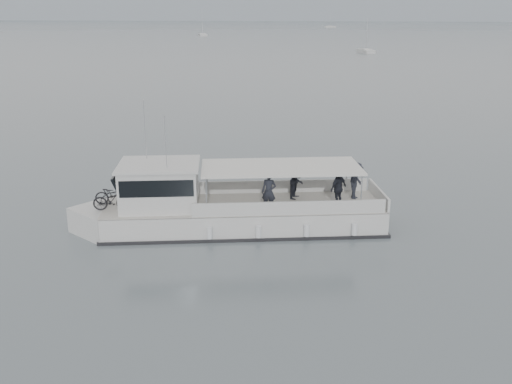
# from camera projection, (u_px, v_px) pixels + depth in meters

# --- Properties ---
(ground) EXTENTS (1400.00, 1400.00, 0.00)m
(ground) POSITION_uv_depth(u_px,v_px,m) (316.00, 209.00, 26.07)
(ground) COLOR slate
(ground) RESTS_ON ground
(headland) EXTENTS (1400.00, 90.00, 28.00)m
(headland) POSITION_uv_depth(u_px,v_px,m) (361.00, 6.00, 547.37)
(headland) COLOR #939EA8
(headland) RESTS_ON ground
(tour_boat) EXTENTS (12.99, 5.84, 5.44)m
(tour_boat) POSITION_uv_depth(u_px,v_px,m) (217.00, 208.00, 23.50)
(tour_boat) COLOR silver
(tour_boat) RESTS_ON ground
(moored_fleet) EXTENTS (374.48, 357.58, 10.42)m
(moored_fleet) POSITION_uv_depth(u_px,v_px,m) (175.00, 34.00, 219.09)
(moored_fleet) COLOR silver
(moored_fleet) RESTS_ON ground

